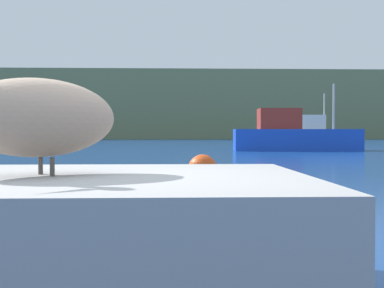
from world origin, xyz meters
The scene contains 6 objects.
hillside_backdrop centered at (0.00, 75.04, 4.79)m, with size 140.00×13.50×9.58m, color #6B7A51.
pier_dock centered at (-0.48, 0.00, 0.40)m, with size 3.41×2.27×0.80m, color #989898.
pelican centered at (-0.49, -0.01, 1.17)m, with size 1.21×1.04×0.87m.
fishing_boat_blue centered at (7.20, 26.07, 0.85)m, with size 7.05×2.60×3.74m.
fishing_boat_orange centered at (11.90, 41.75, 0.85)m, with size 6.34×1.99×4.33m.
mooring_buoy centered at (1.01, 7.46, 0.30)m, with size 0.60×0.60×0.60m, color #E54C19.
Camera 1 is at (0.35, -3.36, 1.07)m, focal length 49.60 mm.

